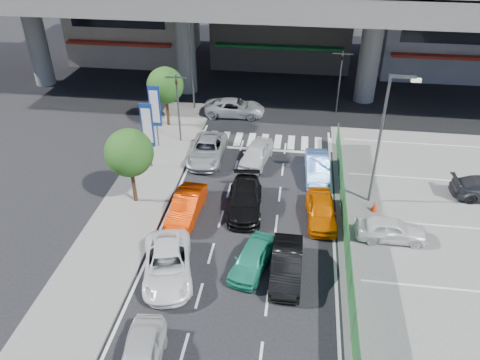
# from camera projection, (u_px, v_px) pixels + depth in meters

# --- Properties ---
(ground) EXTENTS (120.00, 120.00, 0.00)m
(ground) POSITION_uv_depth(u_px,v_px,m) (241.00, 256.00, 24.25)
(ground) COLOR black
(ground) RESTS_ON ground
(parking_lot) EXTENTS (12.00, 28.00, 0.06)m
(parking_lot) POSITION_uv_depth(u_px,v_px,m) (453.00, 250.00, 24.64)
(parking_lot) COLOR #62625F
(parking_lot) RESTS_ON ground
(sidewalk_left) EXTENTS (4.00, 30.00, 0.12)m
(sidewalk_left) POSITION_uv_depth(u_px,v_px,m) (136.00, 201.00, 28.37)
(sidewalk_left) COLOR #62625F
(sidewalk_left) RESTS_ON ground
(fence_run) EXTENTS (0.16, 22.00, 1.80)m
(fence_run) POSITION_uv_depth(u_px,v_px,m) (346.00, 239.00, 24.00)
(fence_run) COLOR #1D5625
(fence_run) RESTS_ON ground
(building_east) EXTENTS (12.00, 10.90, 12.00)m
(building_east) POSITION_uv_depth(u_px,v_px,m) (446.00, 8.00, 45.92)
(building_east) COLOR gray
(building_east) RESTS_ON ground
(traffic_light_left) EXTENTS (1.60, 1.24, 5.20)m
(traffic_light_left) POSITION_uv_depth(u_px,v_px,m) (177.00, 92.00, 32.88)
(traffic_light_left) COLOR #595B60
(traffic_light_left) RESTS_ON ground
(traffic_light_right) EXTENTS (1.60, 1.24, 5.20)m
(traffic_light_right) POSITION_uv_depth(u_px,v_px,m) (341.00, 67.00, 37.39)
(traffic_light_right) COLOR #595B60
(traffic_light_right) RESTS_ON ground
(street_lamp_right) EXTENTS (1.65, 0.22, 8.00)m
(street_lamp_right) POSITION_uv_depth(u_px,v_px,m) (384.00, 131.00, 25.88)
(street_lamp_right) COLOR #595B60
(street_lamp_right) RESTS_ON ground
(street_lamp_left) EXTENTS (1.65, 0.22, 8.00)m
(street_lamp_left) POSITION_uv_depth(u_px,v_px,m) (193.00, 54.00, 37.47)
(street_lamp_left) COLOR #595B60
(street_lamp_left) RESTS_ON ground
(signboard_near) EXTENTS (0.80, 0.14, 4.70)m
(signboard_near) POSITION_uv_depth(u_px,v_px,m) (148.00, 127.00, 30.12)
(signboard_near) COLOR #595B60
(signboard_near) RESTS_ON ground
(signboard_far) EXTENTS (0.80, 0.14, 4.70)m
(signboard_far) POSITION_uv_depth(u_px,v_px,m) (155.00, 108.00, 32.67)
(signboard_far) COLOR #595B60
(signboard_far) RESTS_ON ground
(tree_near) EXTENTS (2.80, 2.80, 4.80)m
(tree_near) POSITION_uv_depth(u_px,v_px,m) (129.00, 153.00, 26.58)
(tree_near) COLOR #382314
(tree_near) RESTS_ON ground
(tree_far) EXTENTS (2.80, 2.80, 4.80)m
(tree_far) POSITION_uv_depth(u_px,v_px,m) (165.00, 86.00, 35.45)
(tree_far) COLOR #382314
(tree_far) RESTS_ON ground
(van_white_back_left) EXTENTS (2.03, 4.19, 1.38)m
(van_white_back_left) POSITION_uv_depth(u_px,v_px,m) (140.00, 358.00, 18.23)
(van_white_back_left) COLOR silver
(van_white_back_left) RESTS_ON ground
(sedan_white_mid_left) EXTENTS (3.49, 5.39, 1.38)m
(sedan_white_mid_left) POSITION_uv_depth(u_px,v_px,m) (168.00, 264.00, 22.73)
(sedan_white_mid_left) COLOR white
(sedan_white_mid_left) RESTS_ON ground
(taxi_teal_mid) EXTENTS (2.38, 4.00, 1.28)m
(taxi_teal_mid) POSITION_uv_depth(u_px,v_px,m) (252.00, 258.00, 23.17)
(taxi_teal_mid) COLOR #249977
(taxi_teal_mid) RESTS_ON ground
(hatch_black_mid_right) EXTENTS (1.46, 4.19, 1.38)m
(hatch_black_mid_right) POSITION_uv_depth(u_px,v_px,m) (286.00, 265.00, 22.71)
(hatch_black_mid_right) COLOR black
(hatch_black_mid_right) RESTS_ON ground
(taxi_orange_left) EXTENTS (1.68, 4.26, 1.38)m
(taxi_orange_left) POSITION_uv_depth(u_px,v_px,m) (187.00, 206.00, 26.87)
(taxi_orange_left) COLOR red
(taxi_orange_left) RESTS_ON ground
(sedan_black_mid) EXTENTS (2.31, 4.90, 1.38)m
(sedan_black_mid) POSITION_uv_depth(u_px,v_px,m) (245.00, 200.00, 27.38)
(sedan_black_mid) COLOR black
(sedan_black_mid) RESTS_ON ground
(taxi_orange_right) EXTENTS (1.92, 4.16, 1.38)m
(taxi_orange_right) POSITION_uv_depth(u_px,v_px,m) (321.00, 210.00, 26.50)
(taxi_orange_right) COLOR #D96100
(taxi_orange_right) RESTS_ON ground
(wagon_silver_front_left) EXTENTS (2.33, 4.99, 1.38)m
(wagon_silver_front_left) POSITION_uv_depth(u_px,v_px,m) (207.00, 150.00, 32.48)
(wagon_silver_front_left) COLOR #989B9F
(wagon_silver_front_left) RESTS_ON ground
(sedan_white_front_mid) EXTENTS (2.38, 4.29, 1.38)m
(sedan_white_front_mid) POSITION_uv_depth(u_px,v_px,m) (256.00, 153.00, 32.06)
(sedan_white_front_mid) COLOR silver
(sedan_white_front_mid) RESTS_ON ground
(kei_truck_front_right) EXTENTS (1.68, 4.26, 1.38)m
(kei_truck_front_right) POSITION_uv_depth(u_px,v_px,m) (317.00, 167.00, 30.51)
(kei_truck_front_right) COLOR #5E92E9
(kei_truck_front_right) RESTS_ON ground
(crossing_wagon_silver) EXTENTS (5.04, 2.50, 1.37)m
(crossing_wagon_silver) POSITION_uv_depth(u_px,v_px,m) (235.00, 108.00, 38.62)
(crossing_wagon_silver) COLOR silver
(crossing_wagon_silver) RESTS_ON ground
(parked_sedan_white) EXTENTS (3.79, 1.56, 1.28)m
(parked_sedan_white) POSITION_uv_depth(u_px,v_px,m) (391.00, 229.00, 25.01)
(parked_sedan_white) COLOR white
(parked_sedan_white) RESTS_ON parking_lot
(traffic_cone) EXTENTS (0.41, 0.41, 0.72)m
(traffic_cone) POSITION_uv_depth(u_px,v_px,m) (375.00, 206.00, 27.33)
(traffic_cone) COLOR #FF300E
(traffic_cone) RESTS_ON parking_lot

